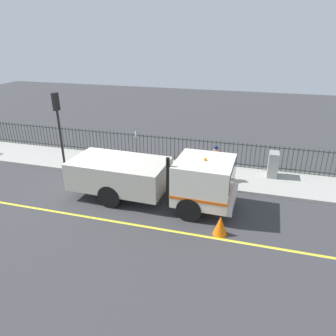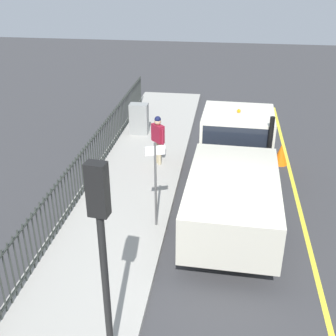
{
  "view_description": "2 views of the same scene",
  "coord_description": "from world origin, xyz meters",
  "px_view_note": "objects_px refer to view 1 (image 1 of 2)",
  "views": [
    {
      "loc": [
        -11.07,
        -6.25,
        6.49
      ],
      "look_at": [
        0.62,
        -2.89,
        1.22
      ],
      "focal_mm": 33.18,
      "sensor_mm": 36.0,
      "label": 1
    },
    {
      "loc": [
        0.16,
        8.26,
        6.45
      ],
      "look_at": [
        1.7,
        -2.56,
        1.03
      ],
      "focal_mm": 45.51,
      "sensor_mm": 36.0,
      "label": 2
    }
  ],
  "objects_px": {
    "traffic_light_near": "(58,115)",
    "street_sign": "(136,147)",
    "utility_cabinet": "(273,164)",
    "traffic_cone": "(220,225)",
    "worker_standing": "(215,159)",
    "work_truck": "(162,177)"
  },
  "relations": [
    {
      "from": "traffic_light_near",
      "to": "utility_cabinet",
      "type": "bearing_deg",
      "value": 106.15
    },
    {
      "from": "work_truck",
      "to": "street_sign",
      "type": "distance_m",
      "value": 2.77
    },
    {
      "from": "work_truck",
      "to": "traffic_light_near",
      "type": "height_order",
      "value": "traffic_light_near"
    },
    {
      "from": "utility_cabinet",
      "to": "traffic_cone",
      "type": "bearing_deg",
      "value": 161.11
    },
    {
      "from": "worker_standing",
      "to": "traffic_light_near",
      "type": "relative_size",
      "value": 0.45
    },
    {
      "from": "worker_standing",
      "to": "utility_cabinet",
      "type": "relative_size",
      "value": 1.39
    },
    {
      "from": "traffic_light_near",
      "to": "street_sign",
      "type": "height_order",
      "value": "traffic_light_near"
    },
    {
      "from": "worker_standing",
      "to": "traffic_cone",
      "type": "relative_size",
      "value": 2.36
    },
    {
      "from": "worker_standing",
      "to": "traffic_cone",
      "type": "bearing_deg",
      "value": 56.17
    },
    {
      "from": "traffic_cone",
      "to": "traffic_light_near",
      "type": "bearing_deg",
      "value": 66.72
    },
    {
      "from": "utility_cabinet",
      "to": "street_sign",
      "type": "height_order",
      "value": "street_sign"
    },
    {
      "from": "traffic_light_near",
      "to": "street_sign",
      "type": "bearing_deg",
      "value": 95.77
    },
    {
      "from": "worker_standing",
      "to": "street_sign",
      "type": "distance_m",
      "value": 3.74
    },
    {
      "from": "work_truck",
      "to": "worker_standing",
      "type": "relative_size",
      "value": 4.1
    },
    {
      "from": "utility_cabinet",
      "to": "traffic_cone",
      "type": "relative_size",
      "value": 1.69
    },
    {
      "from": "work_truck",
      "to": "utility_cabinet",
      "type": "bearing_deg",
      "value": 131.81
    },
    {
      "from": "worker_standing",
      "to": "street_sign",
      "type": "bearing_deg",
      "value": -36.35
    },
    {
      "from": "work_truck",
      "to": "traffic_cone",
      "type": "relative_size",
      "value": 9.67
    },
    {
      "from": "work_truck",
      "to": "traffic_cone",
      "type": "xyz_separation_m",
      "value": [
        -1.61,
        -2.6,
        -0.82
      ]
    },
    {
      "from": "traffic_light_near",
      "to": "traffic_cone",
      "type": "relative_size",
      "value": 5.25
    },
    {
      "from": "worker_standing",
      "to": "traffic_light_near",
      "type": "height_order",
      "value": "traffic_light_near"
    },
    {
      "from": "work_truck",
      "to": "traffic_cone",
      "type": "bearing_deg",
      "value": 59.87
    }
  ]
}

